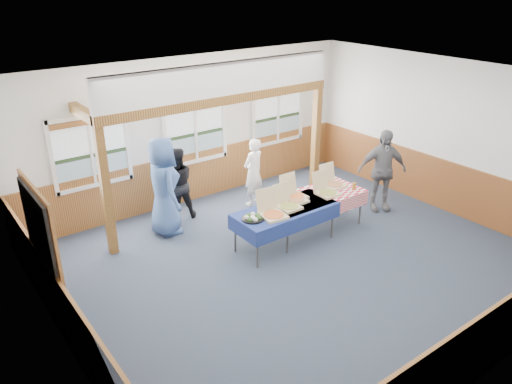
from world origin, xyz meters
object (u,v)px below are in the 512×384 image
(table_right, at_px, (314,198))
(man_blue, at_px, (164,186))
(woman_black, at_px, (177,184))
(table_left, at_px, (285,211))
(person_grey, at_px, (382,171))
(woman_white, at_px, (253,172))

(table_right, height_order, man_blue, man_blue)
(woman_black, bearing_deg, table_left, 129.82)
(woman_black, relative_size, person_grey, 0.86)
(table_left, relative_size, woman_white, 1.43)
(man_blue, relative_size, person_grey, 1.09)
(table_left, relative_size, woman_black, 1.41)
(table_right, height_order, person_grey, person_grey)
(table_right, xyz_separation_m, man_blue, (-2.35, 1.70, 0.27))
(table_right, bearing_deg, table_left, 164.94)
(table_left, height_order, man_blue, man_blue)
(table_left, xyz_separation_m, table_right, (0.80, 0.10, 0.00))
(person_grey, bearing_deg, table_left, -149.63)
(man_blue, distance_m, person_grey, 4.56)
(table_right, bearing_deg, man_blue, 121.79)
(table_left, distance_m, person_grey, 2.65)
(woman_black, relative_size, man_blue, 0.78)
(table_right, relative_size, person_grey, 1.28)
(woman_black, bearing_deg, person_grey, 163.35)
(man_blue, bearing_deg, table_left, -132.70)
(table_right, bearing_deg, woman_black, 108.82)
(woman_white, bearing_deg, table_right, 83.93)
(woman_white, distance_m, man_blue, 2.17)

